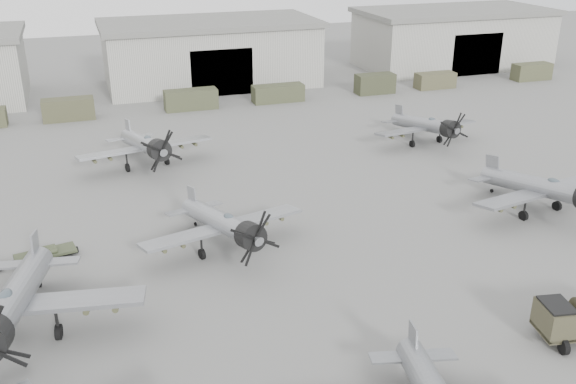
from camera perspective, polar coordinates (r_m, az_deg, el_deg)
name	(u,v)px	position (r m, az deg, el deg)	size (l,w,h in m)	color
ground	(450,334)	(37.35, 14.22, -12.18)	(220.00, 220.00, 0.00)	#595957
hangar_center	(210,52)	(90.47, -6.91, 12.22)	(29.00, 14.80, 8.70)	#B0B0A4
hangar_right	(453,38)	(104.80, 14.42, 13.15)	(29.00, 14.80, 8.70)	#B0B0A4
support_truck_2	(68,109)	(77.73, -18.94, 6.97)	(5.73, 2.20, 2.46)	#41422B
support_truck_3	(191,99)	(78.76, -8.62, 8.13)	(6.33, 2.20, 2.38)	#3E422B
support_truck_4	(278,93)	(81.30, -0.89, 8.77)	(6.44, 2.20, 2.13)	#3D422B
support_truck_5	(375,84)	(86.11, 7.74, 9.52)	(5.11, 2.20, 2.56)	#353825
support_truck_6	(435,80)	(90.40, 12.94, 9.64)	(5.41, 2.20, 2.10)	#4A4830
support_truck_7	(532,72)	(99.26, 20.84, 9.97)	(5.59, 2.20, 2.33)	#44462E
aircraft_mid_0	(12,304)	(37.18, -23.36, -9.09)	(13.89, 12.50, 5.51)	gray
aircraft_mid_1	(225,224)	(43.57, -5.61, -2.89)	(11.79, 10.62, 4.69)	#919499
aircraft_mid_2	(546,189)	(52.59, 21.93, 0.26)	(12.38, 11.15, 4.92)	gray
aircraft_far_0	(146,145)	(59.77, -12.49, 4.10)	(12.51, 11.26, 4.97)	#95989D
aircraft_far_1	(428,126)	(66.29, 12.35, 5.79)	(11.34, 10.21, 4.51)	gray
tug_trailer	(7,261)	(46.01, -23.74, -5.67)	(6.94, 2.59, 1.37)	#383F29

